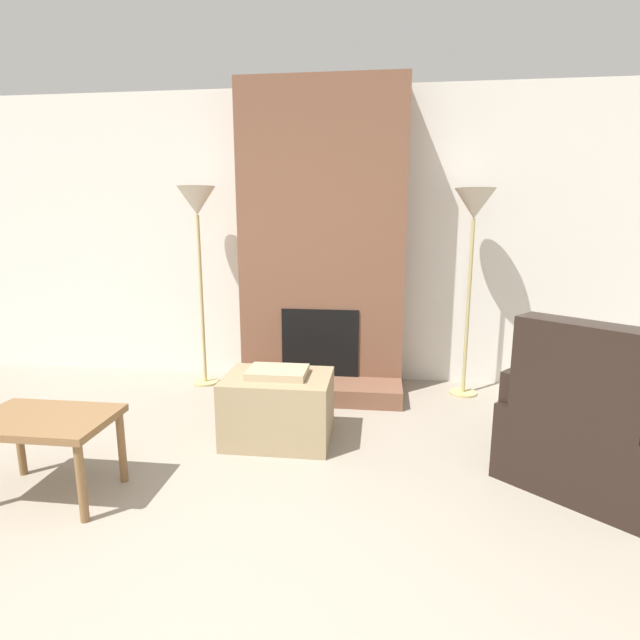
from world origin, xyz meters
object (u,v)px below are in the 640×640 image
object	(u,v)px
armchair	(593,430)
floor_lamp_right	(474,216)
ottoman	(278,407)
floor_lamp_left	(197,213)
side_table	(44,428)

from	to	relation	value
armchair	floor_lamp_right	world-z (taller)	floor_lamp_right
ottoman	armchair	bearing A→B (deg)	-8.69
armchair	floor_lamp_right	distance (m)	1.90
floor_lamp_left	floor_lamp_right	distance (m)	2.31
side_table	floor_lamp_left	distance (m)	2.25
side_table	floor_lamp_right	size ratio (longest dim) A/B	0.41
armchair	floor_lamp_left	xyz separation A→B (m)	(-2.81, 1.37, 1.23)
side_table	armchair	bearing A→B (deg)	10.46
side_table	ottoman	bearing A→B (deg)	37.59
ottoman	armchair	distance (m)	1.92
ottoman	floor_lamp_left	world-z (taller)	floor_lamp_left
armchair	side_table	distance (m)	3.05
side_table	floor_lamp_left	world-z (taller)	floor_lamp_left
armchair	ottoman	bearing A→B (deg)	31.77
armchair	floor_lamp_left	size ratio (longest dim) A/B	0.71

